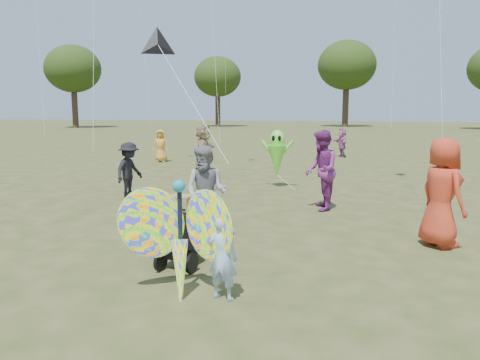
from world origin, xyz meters
name	(u,v)px	position (x,y,z in m)	size (l,w,h in m)	color
ground	(232,267)	(0.00, 0.00, 0.00)	(160.00, 160.00, 0.00)	#51592B
child_girl	(223,258)	(0.16, -1.19, 0.54)	(0.39, 0.26, 1.07)	#A2BFE5
adult_man	(206,192)	(-0.82, 1.45, 0.86)	(0.83, 0.65, 1.72)	gray
grey_bag	(185,244)	(-1.00, 0.76, 0.08)	(0.49, 0.40, 0.15)	gray
crowd_a	(442,193)	(3.28, 1.83, 0.94)	(0.92, 0.60, 1.89)	red
crowd_b	(129,170)	(-3.91, 4.76, 0.75)	(0.96, 0.55, 1.49)	black
crowd_d	(204,150)	(-3.05, 8.81, 0.93)	(1.73, 0.55, 1.86)	#9B845F
crowd_e	(321,170)	(1.12, 4.36, 0.94)	(0.92, 0.71, 1.88)	#7E2A76
crowd_g	(161,146)	(-6.25, 12.88, 0.72)	(0.70, 0.46, 1.44)	gold
crowd_j	(342,143)	(1.61, 16.75, 0.71)	(1.31, 0.42, 1.42)	#A55E93
jogging_stroller	(184,225)	(-0.75, 0.00, 0.61)	(0.64, 1.11, 1.09)	black
butterfly_kite	(180,239)	(-0.40, -1.18, 0.74)	(1.74, 0.75, 1.70)	#F73E27
delta_kite_rig	(159,46)	(-2.29, 3.01, 3.69)	(2.34, 1.80, 2.74)	black
alien_kite	(277,156)	(-0.31, 7.27, 0.97)	(1.12, 0.69, 1.74)	#6BEB37
tree_line	(364,65)	(3.67, 44.99, 6.86)	(91.78, 33.60, 10.79)	#3A2D21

